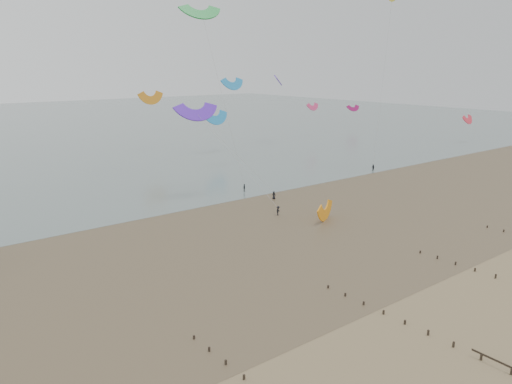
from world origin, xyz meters
The scene contains 5 objects.
ground centered at (0.00, 0.00, 0.00)m, with size 500.00×500.00×0.00m, color brown.
sea_and_shore centered at (-4.08, 34.40, 0.01)m, with size 500.00×665.00×0.03m.
kitesurfers centered at (10.59, 44.88, 0.80)m, with size 132.60×18.02×1.64m.
grounded_kite centered at (22.64, 30.69, 0.00)m, with size 5.88×3.08×4.48m, color orange, non-canonical shape.
kites_airborne centered at (-10.28, 89.61, 21.76)m, with size 241.44×113.05×42.86m.
Camera 1 is at (-35.27, -24.76, 25.00)m, focal length 35.00 mm.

